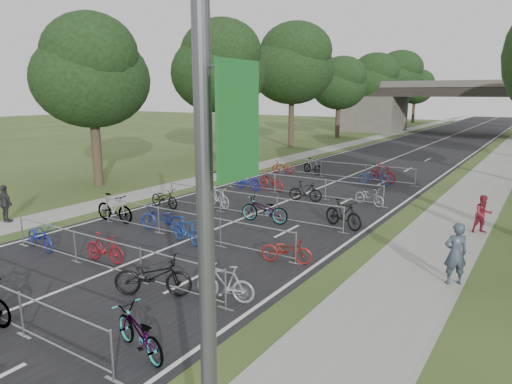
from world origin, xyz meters
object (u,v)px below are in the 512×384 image
Objects in this scene: lamppost at (208,212)px; pedestrian_a at (455,254)px; pedestrian_b at (483,214)px; pedestrian_c at (5,204)px; overpass_bridge at (457,108)px.

pedestrian_a is at bearing 85.09° from lamppost.
pedestrian_b is (0.87, 16.05, -3.52)m from lamppost.
lamppost is at bearing 51.29° from pedestrian_a.
overpass_bridge is at bearing -98.82° from pedestrian_c.
pedestrian_b is at bearing -78.91° from overpass_bridge.
pedestrian_c is (-17.39, -9.47, 0.05)m from pedestrian_b.
pedestrian_b is at bearing -152.00° from pedestrian_c.
pedestrian_a is (9.20, -52.89, -2.61)m from overpass_bridge.
lamppost is 16.45m from pedestrian_b.
overpass_bridge reaches higher than pedestrian_b.
lamppost is 18.12m from pedestrian_c.
lamppost reaches higher than pedestrian_b.
overpass_bridge is 47.93m from pedestrian_b.
lamppost reaches higher than pedestrian_c.
overpass_bridge is 16.82× the size of pedestrian_a.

